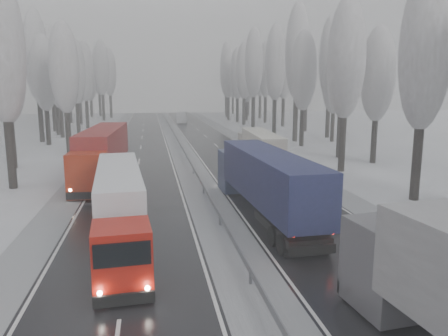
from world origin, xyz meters
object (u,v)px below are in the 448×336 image
object	(u,v)px
truck_blue_box	(264,178)
truck_cream_box	(259,146)
truck_red_red	(102,150)
box_truck_distant	(182,117)
truck_red_white	(119,200)

from	to	relation	value
truck_blue_box	truck_cream_box	xyz separation A→B (m)	(4.14, 17.35, -0.34)
truck_cream_box	truck_red_red	bearing A→B (deg)	-162.81
box_truck_distant	truck_red_red	bearing A→B (deg)	-94.22
truck_red_red	truck_red_white	bearing A→B (deg)	-77.96
truck_red_white	truck_red_red	distance (m)	16.49
box_truck_distant	truck_red_red	xyz separation A→B (m)	(-11.61, -61.23, 1.27)
box_truck_distant	truck_red_white	bearing A→B (deg)	-90.19
truck_red_white	truck_red_red	world-z (taller)	truck_red_red
truck_cream_box	box_truck_distant	xyz separation A→B (m)	(-3.78, 57.38, -0.80)
truck_blue_box	truck_red_white	xyz separation A→B (m)	(-8.76, -2.80, -0.31)
box_truck_distant	truck_red_white	xyz separation A→B (m)	(-9.12, -77.53, 0.83)
truck_cream_box	truck_blue_box	bearing A→B (deg)	-100.29
box_truck_distant	truck_red_white	size ratio (longest dim) A/B	0.50
truck_blue_box	truck_red_red	world-z (taller)	truck_red_red
truck_cream_box	box_truck_distant	bearing A→B (deg)	96.91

